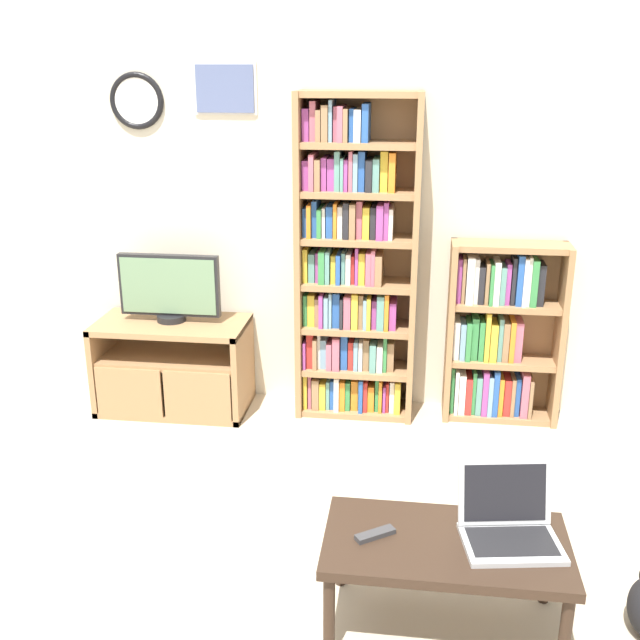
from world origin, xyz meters
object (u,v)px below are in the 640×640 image
object	(u,v)px
television	(169,288)
remote_near_laptop	(375,534)
tv_stand	(173,366)
laptop	(509,522)
coffee_table	(446,551)
bookshelf_short	(498,335)
bookshelf_tall	(353,268)

from	to	relation	value
television	remote_near_laptop	bearing A→B (deg)	-52.79
tv_stand	television	bearing A→B (deg)	94.02
tv_stand	laptop	world-z (taller)	laptop
television	coffee_table	size ratio (longest dim) A/B	0.68
tv_stand	remote_near_laptop	size ratio (longest dim) A/B	5.97
remote_near_laptop	television	bearing A→B (deg)	2.47
bookshelf_short	laptop	world-z (taller)	bookshelf_short
remote_near_laptop	coffee_table	bearing A→B (deg)	-122.60
bookshelf_short	remote_near_laptop	size ratio (longest dim) A/B	7.07
tv_stand	coffee_table	xyz separation A→B (m)	(1.65, -1.77, 0.06)
television	laptop	size ratio (longest dim) A/B	1.56
tv_stand	laptop	distance (m)	2.55
coffee_table	tv_stand	bearing A→B (deg)	132.91
tv_stand	television	xyz separation A→B (m)	(-0.00, 0.04, 0.50)
bookshelf_tall	remote_near_laptop	xyz separation A→B (m)	(0.26, -1.91, -0.53)
television	bookshelf_tall	size ratio (longest dim) A/B	0.32
television	bookshelf_short	distance (m)	2.02
tv_stand	coffee_table	size ratio (longest dim) A/B	1.01
bookshelf_tall	laptop	distance (m)	2.05
coffee_table	laptop	xyz separation A→B (m)	(0.23, 0.05, 0.11)
laptop	remote_near_laptop	bearing A→B (deg)	177.67
coffee_table	laptop	distance (m)	0.26
bookshelf_tall	coffee_table	size ratio (longest dim) A/B	2.12
laptop	remote_near_laptop	xyz separation A→B (m)	(-0.50, -0.06, -0.06)
remote_near_laptop	laptop	bearing A→B (deg)	-117.69
television	coffee_table	bearing A→B (deg)	-47.67
tv_stand	remote_near_laptop	xyz separation A→B (m)	(1.38, -1.78, 0.11)
tv_stand	bookshelf_short	world-z (taller)	bookshelf_short
tv_stand	coffee_table	world-z (taller)	tv_stand
laptop	coffee_table	bearing A→B (deg)	-176.72
laptop	remote_near_laptop	world-z (taller)	laptop
tv_stand	remote_near_laptop	world-z (taller)	tv_stand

